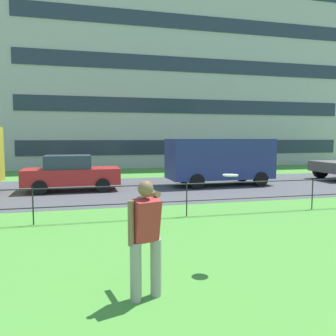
{
  "coord_description": "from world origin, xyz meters",
  "views": [
    {
      "loc": [
        -0.69,
        1.72,
        2.27
      ],
      "look_at": [
        0.97,
        8.61,
        1.64
      ],
      "focal_mm": 35.88,
      "sensor_mm": 36.0,
      "label": 1
    }
  ],
  "objects_px": {
    "apartment_building_background": "(173,60)",
    "person_thrower": "(145,236)",
    "car_red_far_right": "(71,173)",
    "panel_van_right": "(220,159)",
    "frisbee": "(230,175)"
  },
  "relations": [
    {
      "from": "person_thrower",
      "to": "car_red_far_right",
      "type": "distance_m",
      "value": 10.51
    },
    {
      "from": "frisbee",
      "to": "car_red_far_right",
      "type": "bearing_deg",
      "value": 107.95
    },
    {
      "from": "frisbee",
      "to": "car_red_far_right",
      "type": "relative_size",
      "value": 0.09
    },
    {
      "from": "apartment_building_background",
      "to": "person_thrower",
      "type": "bearing_deg",
      "value": -105.13
    },
    {
      "from": "panel_van_right",
      "to": "apartment_building_background",
      "type": "relative_size",
      "value": 0.16
    },
    {
      "from": "person_thrower",
      "to": "car_red_far_right",
      "type": "xyz_separation_m",
      "value": [
        -1.46,
        10.41,
        -0.13
      ]
    },
    {
      "from": "person_thrower",
      "to": "apartment_building_background",
      "type": "relative_size",
      "value": 0.05
    },
    {
      "from": "car_red_far_right",
      "to": "apartment_building_background",
      "type": "bearing_deg",
      "value": 62.13
    },
    {
      "from": "car_red_far_right",
      "to": "apartment_building_background",
      "type": "height_order",
      "value": "apartment_building_background"
    },
    {
      "from": "person_thrower",
      "to": "frisbee",
      "type": "height_order",
      "value": "person_thrower"
    },
    {
      "from": "person_thrower",
      "to": "panel_van_right",
      "type": "xyz_separation_m",
      "value": [
        5.47,
        10.58,
        0.36
      ]
    },
    {
      "from": "person_thrower",
      "to": "panel_van_right",
      "type": "height_order",
      "value": "panel_van_right"
    },
    {
      "from": "panel_van_right",
      "to": "apartment_building_background",
      "type": "height_order",
      "value": "apartment_building_background"
    },
    {
      "from": "frisbee",
      "to": "panel_van_right",
      "type": "distance_m",
      "value": 10.49
    },
    {
      "from": "apartment_building_background",
      "to": "car_red_far_right",
      "type": "bearing_deg",
      "value": -117.87
    }
  ]
}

